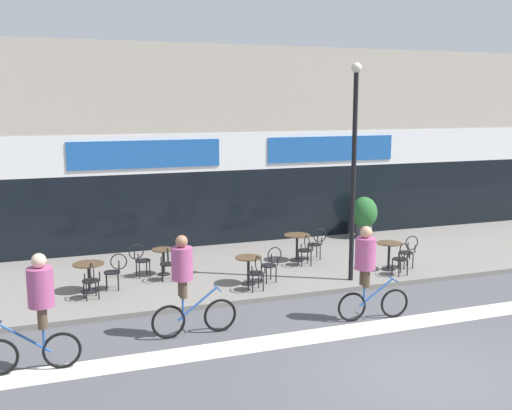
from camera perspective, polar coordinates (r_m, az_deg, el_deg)
ground_plane at (r=11.26m, az=15.93°, el=-15.20°), size 120.00×120.00×0.00m
sidewalk_slab at (r=17.26m, az=1.76°, el=-5.76°), size 40.00×5.50×0.12m
storefront_facade at (r=21.14m, az=-2.91°, el=5.78°), size 40.00×4.06×6.45m
bike_lane_stripe at (r=12.96m, az=10.14°, el=-11.56°), size 36.00×0.70×0.01m
bistro_table_0 at (r=15.14m, az=-15.64°, el=-6.11°), size 0.75×0.75×0.71m
bistro_table_1 at (r=16.19m, az=-8.81°, el=-4.88°), size 0.61×0.61×0.70m
bistro_table_2 at (r=15.20m, az=-0.73°, el=-5.72°), size 0.68×0.68×0.70m
bistro_table_3 at (r=17.43m, az=3.93°, el=-3.53°), size 0.76×0.76×0.77m
bistro_table_4 at (r=16.87m, az=12.56°, el=-4.25°), size 0.69×0.69×0.76m
cafe_chair_0_near at (r=14.54m, az=-15.41°, el=-6.74°), size 0.45×0.60×0.90m
cafe_chair_0_side at (r=15.18m, az=-13.27°, el=-5.94°), size 0.60×0.45×0.90m
cafe_chair_1_near at (r=15.59m, az=-8.40°, el=-5.36°), size 0.45×0.60×0.90m
cafe_chair_1_side at (r=16.08m, az=-11.00°, el=-4.98°), size 0.60×0.45×0.90m
cafe_chair_2_near at (r=14.63m, az=0.09°, el=-6.28°), size 0.42×0.59×0.90m
cafe_chair_2_side at (r=15.41m, az=1.47°, el=-5.44°), size 0.60×0.45×0.90m
cafe_chair_3_near at (r=16.88m, az=4.76°, el=-4.12°), size 0.43×0.59×0.90m
cafe_chair_3_side at (r=17.69m, az=5.79°, el=-3.49°), size 0.59×0.43×0.90m
cafe_chair_4_near at (r=16.37m, az=13.75°, el=-4.81°), size 0.44×0.59×0.90m
cafe_chair_4_side at (r=17.21m, az=14.32°, el=-4.12°), size 0.57×0.40×0.90m
planter_pot at (r=20.66m, az=10.25°, el=-0.96°), size 0.89×0.89×1.39m
lamp_post at (r=15.27m, az=9.31°, el=4.41°), size 0.26×0.26×5.52m
cyclist_0 at (r=13.10m, az=10.55°, el=-5.65°), size 1.65×0.55×2.09m
cyclist_1 at (r=12.11m, az=-6.72°, el=-7.02°), size 1.78×0.48×2.10m
cyclist_2 at (r=11.16m, az=-20.04°, el=-8.76°), size 1.72×0.52×2.13m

